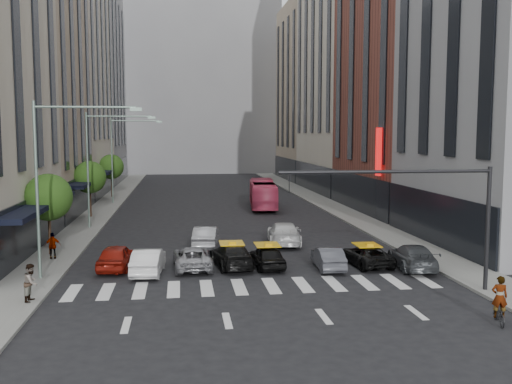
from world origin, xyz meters
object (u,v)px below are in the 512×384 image
object	(u,v)px
streetlamp_near	(56,166)
car_red	(116,257)
taxi_left	(232,255)
bus	(263,194)
car_white_front	(148,261)
pedestrian_far	(53,246)
taxi_center	(267,256)
motorcycle	(499,314)
pedestrian_near	(31,282)
streetlamp_far	(121,149)
streetlamp_mid	(100,154)

from	to	relation	value
streetlamp_near	car_red	distance (m)	6.17
taxi_left	bus	bearing A→B (deg)	-109.33
streetlamp_near	car_white_front	bearing A→B (deg)	9.66
taxi_left	pedestrian_far	bearing A→B (deg)	-22.24
taxi_center	motorcycle	size ratio (longest dim) A/B	2.47
car_red	motorcycle	size ratio (longest dim) A/B	2.71
pedestrian_near	car_white_front	bearing A→B (deg)	-37.12
taxi_center	pedestrian_near	bearing A→B (deg)	21.34
pedestrian_far	taxi_center	bearing A→B (deg)	154.53
pedestrian_far	taxi_left	bearing A→B (deg)	154.31
bus	taxi_left	bearing A→B (deg)	83.27
bus	taxi_center	bearing A→B (deg)	87.75
bus	streetlamp_near	bearing A→B (deg)	67.10
bus	motorcycle	size ratio (longest dim) A/B	6.65
streetlamp_far	streetlamp_near	bearing A→B (deg)	-90.00
streetlamp_far	taxi_center	world-z (taller)	streetlamp_far
motorcycle	pedestrian_far	world-z (taller)	pedestrian_far
streetlamp_far	car_red	world-z (taller)	streetlamp_far
taxi_left	taxi_center	world-z (taller)	taxi_left
taxi_center	pedestrian_far	xyz separation A→B (m)	(-12.29, 3.26, 0.28)
motorcycle	pedestrian_near	size ratio (longest dim) A/B	0.92
car_white_front	streetlamp_mid	bearing A→B (deg)	-69.27
pedestrian_far	bus	bearing A→B (deg)	-135.86
streetlamp_near	bus	xyz separation A→B (m)	(14.45, 26.80, -4.48)
streetlamp_far	car_white_front	size ratio (longest dim) A/B	2.13
pedestrian_near	pedestrian_far	world-z (taller)	pedestrian_near
streetlamp_far	motorcycle	xyz separation A→B (m)	(18.71, -41.29, -5.50)
streetlamp_near	car_white_front	xyz separation A→B (m)	(4.47, 0.76, -5.21)
car_red	pedestrian_far	xyz separation A→B (m)	(-3.93, 2.50, 0.22)
taxi_left	pedestrian_far	world-z (taller)	pedestrian_far
streetlamp_far	bus	xyz separation A→B (m)	(14.45, -5.20, -4.48)
taxi_center	pedestrian_far	distance (m)	12.72
motorcycle	pedestrian_near	distance (m)	19.75
car_red	pedestrian_near	size ratio (longest dim) A/B	2.49
streetlamp_mid	taxi_center	world-z (taller)	streetlamp_mid
streetlamp_near	pedestrian_near	distance (m)	6.44
streetlamp_far	pedestrian_far	bearing A→B (deg)	-92.67
streetlamp_near	taxi_left	xyz separation A→B (m)	(9.05, 1.75, -5.23)
bus	motorcycle	bearing A→B (deg)	102.15
streetlamp_far	car_white_front	xyz separation A→B (m)	(4.47, -31.24, -5.21)
car_white_front	taxi_center	distance (m)	6.56
pedestrian_near	pedestrian_far	size ratio (longest dim) A/B	1.07
streetlamp_mid	bus	bearing A→B (deg)	36.78
taxi_center	pedestrian_near	distance (m)	12.59
taxi_center	car_white_front	bearing A→B (deg)	0.37
pedestrian_near	pedestrian_far	xyz separation A→B (m)	(-0.93, 8.68, -0.05)
taxi_center	bus	size ratio (longest dim) A/B	0.37
pedestrian_far	motorcycle	bearing A→B (deg)	134.71
streetlamp_far	taxi_left	size ratio (longest dim) A/B	1.94
bus	pedestrian_near	distance (m)	34.31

